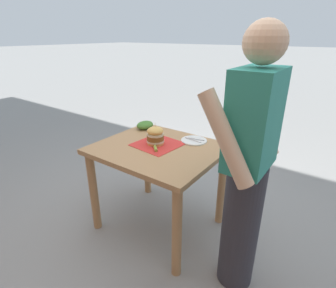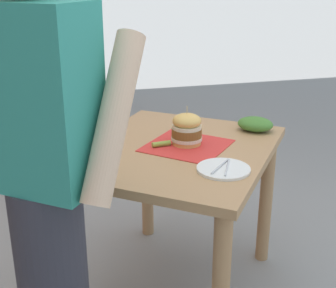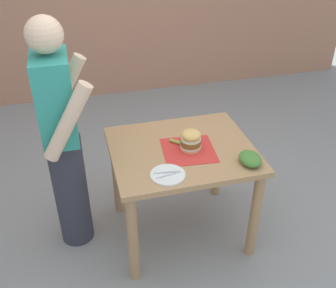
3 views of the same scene
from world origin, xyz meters
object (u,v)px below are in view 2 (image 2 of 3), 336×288
at_px(patio_table, 176,175).
at_px(sandwich, 187,129).
at_px(side_plate_with_forks, 223,169).
at_px(side_salad, 255,124).
at_px(diner_across_table, 45,188).
at_px(pickle_spear, 161,144).

xyz_separation_m(patio_table, sandwich, (-0.03, -0.05, 0.22)).
distance_m(sandwich, side_plate_with_forks, 0.34).
bearing_deg(sandwich, side_salad, -127.57).
relative_size(patio_table, side_plate_with_forks, 4.45).
height_order(sandwich, diner_across_table, diner_across_table).
xyz_separation_m(sandwich, side_salad, (-0.25, -0.32, -0.04)).
relative_size(sandwich, side_plate_with_forks, 0.84).
bearing_deg(side_salad, diner_across_table, 69.91).
bearing_deg(side_salad, patio_table, 53.17).
bearing_deg(diner_across_table, sandwich, -101.77).
bearing_deg(sandwich, side_plate_with_forks, 137.41).
xyz_separation_m(pickle_spear, diner_across_table, (0.08, 0.76, 0.10)).
height_order(patio_table, diner_across_table, diner_across_table).
relative_size(pickle_spear, side_salad, 0.49).
relative_size(patio_table, diner_across_table, 0.58).
distance_m(sandwich, diner_across_table, 0.85).
bearing_deg(patio_table, sandwich, -121.74).
bearing_deg(pickle_spear, side_salad, -130.76).
bearing_deg(side_plate_with_forks, pickle_spear, -23.57).
bearing_deg(pickle_spear, sandwich, -141.49).
distance_m(pickle_spear, diner_across_table, 0.77).
relative_size(side_salad, diner_across_table, 0.11).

